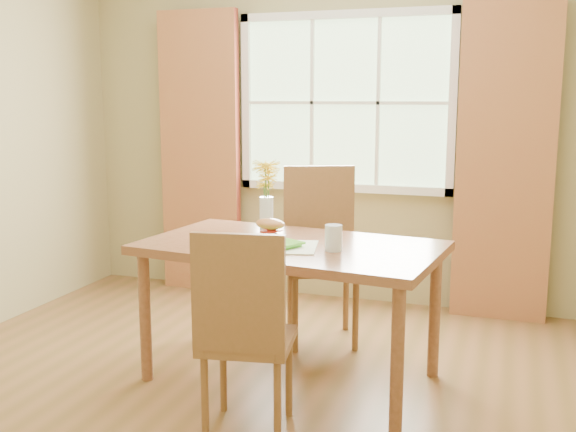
% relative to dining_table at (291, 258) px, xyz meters
% --- Properties ---
extents(room, '(4.24, 3.84, 2.74)m').
position_rel_dining_table_xyz_m(room, '(-0.10, -0.32, 0.66)').
color(room, brown).
rests_on(room, ground).
extents(window, '(1.62, 0.06, 1.32)m').
position_rel_dining_table_xyz_m(window, '(-0.10, 1.55, 0.81)').
color(window, '#BAE5AD').
rests_on(window, room).
extents(curtain_left, '(0.65, 0.08, 2.20)m').
position_rel_dining_table_xyz_m(curtain_left, '(-1.25, 1.46, 0.41)').
color(curtain_left, maroon).
rests_on(curtain_left, room).
extents(curtain_right, '(0.65, 0.08, 2.20)m').
position_rel_dining_table_xyz_m(curtain_right, '(1.05, 1.46, 0.41)').
color(curtain_right, maroon).
rests_on(curtain_right, room).
extents(dining_table, '(1.67, 1.06, 0.77)m').
position_rel_dining_table_xyz_m(dining_table, '(0.00, 0.00, 0.00)').
color(dining_table, brown).
rests_on(dining_table, room).
extents(chair_near, '(0.47, 0.47, 0.98)m').
position_rel_dining_table_xyz_m(chair_near, '(0.01, -0.70, -0.15)').
color(chair_near, brown).
rests_on(chair_near, room).
extents(chair_far, '(0.60, 0.60, 1.11)m').
position_rel_dining_table_xyz_m(chair_far, '(-0.04, 0.71, -0.08)').
color(chair_far, brown).
rests_on(chair_far, room).
extents(placemat, '(0.51, 0.42, 0.01)m').
position_rel_dining_table_xyz_m(placemat, '(-0.06, -0.12, 0.08)').
color(placemat, '#E5ECC8').
rests_on(placemat, dining_table).
extents(plate, '(0.37, 0.37, 0.01)m').
position_rel_dining_table_xyz_m(plate, '(-0.08, -0.13, 0.09)').
color(plate, '#55C230').
rests_on(plate, placemat).
extents(croissant_sandwich, '(0.19, 0.14, 0.13)m').
position_rel_dining_table_xyz_m(croissant_sandwich, '(-0.09, -0.09, 0.16)').
color(croissant_sandwich, '#C57F43').
rests_on(croissant_sandwich, plate).
extents(water_glass, '(0.09, 0.09, 0.13)m').
position_rel_dining_table_xyz_m(water_glass, '(0.26, -0.10, 0.14)').
color(water_glass, silver).
rests_on(water_glass, dining_table).
extents(flower_vase, '(0.17, 0.17, 0.42)m').
position_rel_dining_table_xyz_m(flower_vase, '(-0.24, 0.27, 0.34)').
color(flower_vase, silver).
rests_on(flower_vase, dining_table).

